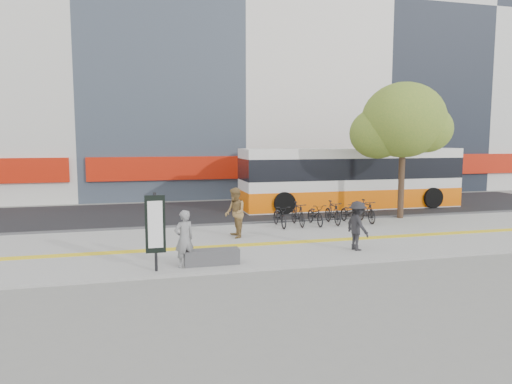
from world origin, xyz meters
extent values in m
plane|color=gray|center=(0.00, 0.00, 0.00)|extent=(120.00, 120.00, 0.00)
cube|color=slate|center=(0.00, 1.50, 0.04)|extent=(40.00, 7.00, 0.08)
cube|color=yellow|center=(0.00, 1.00, 0.09)|extent=(40.00, 0.45, 0.01)
cube|color=black|center=(0.00, 9.00, 0.03)|extent=(40.00, 8.00, 0.06)
cube|color=#3E3E41|center=(0.00, 5.00, 0.07)|extent=(40.00, 0.25, 0.14)
cube|color=#B41B08|center=(2.00, 14.05, 2.00)|extent=(19.00, 0.50, 1.40)
cube|color=beige|center=(20.00, 20.00, 13.00)|extent=(16.00, 12.00, 26.00)
cube|color=#B41B08|center=(20.00, 14.05, 2.00)|extent=(15.20, 0.50, 1.40)
cube|color=#3E3E41|center=(-2.60, -1.20, 0.30)|extent=(1.60, 0.45, 0.45)
cylinder|color=black|center=(-4.20, -1.50, 1.18)|extent=(0.08, 0.08, 2.20)
cube|color=black|center=(-4.20, -1.50, 1.40)|extent=(0.55, 0.08, 1.60)
cube|color=white|center=(-4.20, -1.55, 1.40)|extent=(0.40, 0.02, 1.30)
cylinder|color=#3B251B|center=(7.20, 4.70, 1.68)|extent=(0.28, 0.28, 3.20)
ellipsoid|color=#507627|center=(7.20, 4.70, 4.60)|extent=(3.80, 3.80, 3.42)
ellipsoid|color=#507627|center=(6.20, 5.20, 4.00)|extent=(2.60, 2.60, 2.34)
ellipsoid|color=#507627|center=(8.10, 4.30, 4.20)|extent=(2.40, 2.40, 2.16)
ellipsoid|color=#507627|center=(7.50, 5.50, 5.40)|extent=(2.20, 2.20, 1.98)
cube|color=silver|center=(6.52, 8.50, 1.65)|extent=(11.95, 2.49, 3.19)
cube|color=#F06205|center=(6.52, 8.50, 0.61)|extent=(11.97, 2.51, 1.00)
cube|color=black|center=(6.52, 8.50, 2.20)|extent=(11.97, 2.51, 1.10)
cylinder|color=black|center=(2.34, 7.26, 0.61)|extent=(1.10, 0.35, 1.10)
cylinder|color=black|center=(2.34, 9.74, 0.61)|extent=(1.10, 0.35, 1.10)
cylinder|color=black|center=(10.70, 7.26, 0.61)|extent=(1.10, 0.35, 1.10)
cylinder|color=black|center=(10.70, 9.74, 0.61)|extent=(1.10, 0.35, 1.10)
imported|color=black|center=(1.11, 4.00, 0.53)|extent=(0.61, 1.72, 0.90)
imported|color=black|center=(1.90, 4.00, 0.58)|extent=(0.48, 1.67, 1.00)
imported|color=black|center=(2.70, 4.00, 0.53)|extent=(0.61, 1.72, 0.90)
imported|color=black|center=(3.49, 4.00, 0.58)|extent=(0.48, 1.67, 1.00)
imported|color=black|center=(4.28, 4.00, 0.53)|extent=(0.61, 1.72, 0.90)
imported|color=black|center=(5.08, 4.00, 0.58)|extent=(0.48, 1.67, 1.00)
imported|color=black|center=(-3.40, -1.30, 0.91)|extent=(0.71, 0.60, 1.65)
imported|color=olive|center=(-1.17, 2.33, 1.01)|extent=(0.73, 0.92, 1.86)
imported|color=black|center=(2.34, -0.60, 0.89)|extent=(0.76, 1.13, 1.62)
camera|label=1|loc=(-4.64, -14.34, 3.70)|focal=32.57mm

